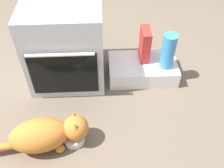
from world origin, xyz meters
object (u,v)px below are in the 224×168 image
Objects in this scene: oven at (66,43)px; water_bottle at (168,51)px; food_bowl at (74,138)px; cat at (46,134)px; cereal_box at (145,44)px; pantry_cabinet at (142,69)px.

oven is 0.81m from water_bottle.
cat reaches higher than food_bowl.
water_bottle is (0.74, 0.59, 0.26)m from food_bowl.
water_bottle reaches higher than food_bowl.
water_bottle is (0.17, -0.11, 0.01)m from cereal_box.
food_bowl is 0.98m from water_bottle.
cat is at bearing -97.96° from oven.
oven is 2.26× the size of water_bottle.
pantry_cabinet is 0.29m from water_bottle.
cereal_box reaches higher than pantry_cabinet.
cat reaches higher than pantry_cabinet.
food_bowl is (-0.56, -0.64, -0.04)m from pantry_cabinet.
water_bottle reaches higher than pantry_cabinet.
cereal_box is at bearing 1.63° from oven.
cat is (-0.10, -0.71, -0.21)m from oven.
cereal_box is at bearing 35.81° from cat.
food_bowl is 0.20m from cat.
oven is 4.55× the size of food_bowl.
food_bowl is at bearing -141.21° from water_bottle.
water_bottle reaches higher than cat.
pantry_cabinet is 3.84× the size of food_bowl.
pantry_cabinet is 0.85m from food_bowl.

